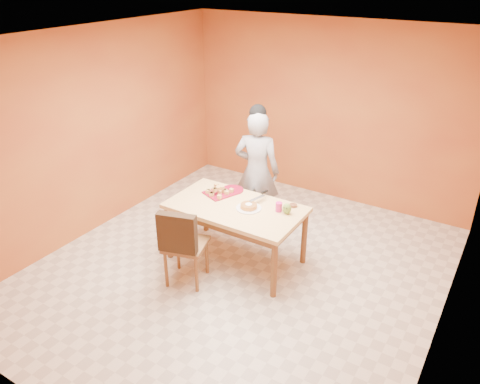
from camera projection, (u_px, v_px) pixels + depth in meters
The scene contains 17 objects.
floor at pixel (239, 270), 5.69m from camera, with size 5.00×5.00×0.00m, color beige.
ceiling at pixel (239, 39), 4.50m from camera, with size 5.00×5.00×0.00m, color white.
wall_back at pixel (327, 112), 7.00m from camera, with size 4.50×4.50×0.00m, color #B96A2A.
wall_left at pixel (94, 132), 6.16m from camera, with size 5.00×5.00×0.00m, color #B96A2A.
wall_right at pixel (460, 223), 4.03m from camera, with size 5.00×5.00×0.00m, color #B96A2A.
dining_table at pixel (236, 213), 5.60m from camera, with size 1.60×0.90×0.76m.
dining_chair at pixel (184, 243), 5.28m from camera, with size 0.58×0.64×0.99m.
pastry_pile at pixel (219, 190), 5.82m from camera, with size 0.28×0.28×0.09m, color tan, non-canonical shape.
person at pixel (257, 172), 6.27m from camera, with size 0.61×0.40×1.68m, color #969699.
pastry_platter at pixel (219, 193), 5.84m from camera, with size 0.31×0.31×0.02m, color maroon.
red_dinner_plate at pixel (232, 190), 5.93m from camera, with size 0.28×0.28×0.02m, color maroon.
white_cake_plate at pixel (249, 208), 5.50m from camera, with size 0.30×0.30×0.01m, color silver.
sponge_cake at pixel (249, 206), 5.48m from camera, with size 0.20×0.20×0.04m, color orange.
cake_server at pixel (257, 198), 5.60m from camera, with size 0.05×0.24×0.01m, color silver.
egg_ornament at pixel (287, 209), 5.36m from camera, with size 0.11×0.08×0.13m, color olive.
magenta_glass at pixel (279, 207), 5.42m from camera, with size 0.08×0.08×0.11m, color #C11C74.
checker_tin at pixel (293, 205), 5.54m from camera, with size 0.09×0.09×0.03m, color #37190F.
Camera 1 is at (2.48, -3.97, 3.37)m, focal length 35.00 mm.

